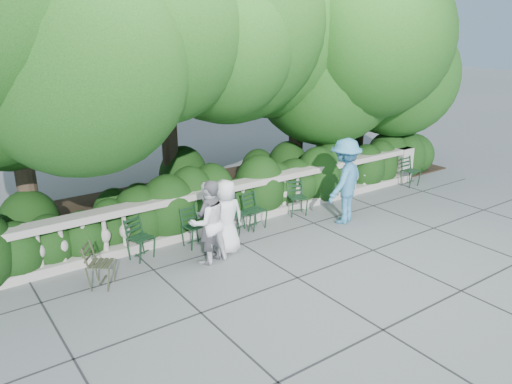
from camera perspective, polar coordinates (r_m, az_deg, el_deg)
ground at (r=10.17m, az=3.29°, el=-6.82°), size 90.00×90.00×0.00m
balustrade at (r=11.33m, az=-2.35°, el=-1.41°), size 12.00×0.44×1.00m
shrub_hedge at (r=12.46m, az=-5.35°, el=-1.97°), size 15.00×2.60×1.70m
tree_canopy at (r=12.20m, az=-3.50°, el=16.69°), size 15.04×6.52×6.78m
chair_a at (r=10.02m, az=-12.35°, el=-7.66°), size 0.57×0.59×0.84m
chair_b at (r=10.37m, az=-6.51°, el=-6.39°), size 0.49×0.53×0.84m
chair_c at (r=11.17m, az=0.40°, el=-4.38°), size 0.51×0.54×0.84m
chair_d at (r=11.97m, az=4.93°, el=-2.83°), size 0.57×0.60×0.84m
chair_e at (r=10.96m, az=-1.39°, el=-4.85°), size 0.57×0.60×0.84m
chair_f at (r=14.77m, az=17.55°, el=0.53°), size 0.45×0.49×0.84m
chair_weathered at (r=9.25m, az=-16.22°, el=-10.33°), size 0.65×0.64×0.84m
person_businessman at (r=9.86m, az=-3.47°, el=-2.85°), size 0.79×0.56×1.52m
person_woman_grey at (r=9.45m, az=-5.28°, el=-3.45°), size 0.71×0.59×1.65m
person_casual_man at (r=9.50m, az=-5.53°, el=-3.46°), size 0.79×0.62×1.61m
person_older_blue at (r=11.49m, az=10.11°, el=1.23°), size 1.45×1.13×1.97m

